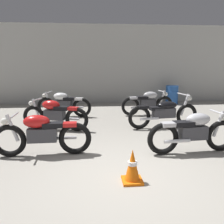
% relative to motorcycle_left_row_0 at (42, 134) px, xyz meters
% --- Properties ---
extents(ground_plane, '(60.00, 60.00, 0.00)m').
position_rel_motorcycle_left_row_0_xyz_m(ground_plane, '(1.58, -0.99, -0.46)').
color(ground_plane, gray).
extents(back_wall, '(13.06, 0.24, 3.60)m').
position_rel_motorcycle_left_row_0_xyz_m(back_wall, '(1.58, 6.76, 1.34)').
color(back_wall, '#B2B2AD').
rests_on(back_wall, ground).
extents(motorcycle_left_row_0, '(1.97, 0.48, 0.88)m').
position_rel_motorcycle_left_row_0_xyz_m(motorcycle_left_row_0, '(0.00, 0.00, 0.00)').
color(motorcycle_left_row_0, black).
rests_on(motorcycle_left_row_0, ground).
extents(motorcycle_left_row_1, '(1.91, 0.75, 0.88)m').
position_rel_motorcycle_left_row_0_xyz_m(motorcycle_left_row_1, '(-0.01, 1.95, 0.00)').
color(motorcycle_left_row_1, black).
rests_on(motorcycle_left_row_1, ground).
extents(motorcycle_left_row_2, '(1.94, 0.65, 0.88)m').
position_rel_motorcycle_left_row_0_xyz_m(motorcycle_left_row_2, '(0.07, 3.72, 0.00)').
color(motorcycle_left_row_2, black).
rests_on(motorcycle_left_row_2, ground).
extents(motorcycle_right_row_0, '(1.97, 0.50, 0.88)m').
position_rel_motorcycle_left_row_0_xyz_m(motorcycle_right_row_0, '(3.11, -0.14, 0.00)').
color(motorcycle_right_row_0, black).
rests_on(motorcycle_right_row_0, ground).
extents(motorcycle_right_row_1, '(2.16, 0.71, 0.97)m').
position_rel_motorcycle_left_row_0_xyz_m(motorcycle_right_row_1, '(3.14, 1.91, -0.01)').
color(motorcycle_right_row_1, black).
rests_on(motorcycle_right_row_1, ground).
extents(motorcycle_right_row_2, '(1.97, 0.56, 0.88)m').
position_rel_motorcycle_left_row_0_xyz_m(motorcycle_right_row_2, '(3.10, 3.72, 0.00)').
color(motorcycle_right_row_2, black).
rests_on(motorcycle_right_row_2, ground).
extents(oil_drum, '(0.59, 0.59, 0.85)m').
position_rel_motorcycle_left_row_0_xyz_m(oil_drum, '(4.77, 5.95, -0.03)').
color(oil_drum, '#23519E').
rests_on(oil_drum, ground).
extents(traffic_cone, '(0.32, 0.32, 0.54)m').
position_rel_motorcycle_left_row_0_xyz_m(traffic_cone, '(1.62, -1.30, -0.20)').
color(traffic_cone, orange).
rests_on(traffic_cone, ground).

